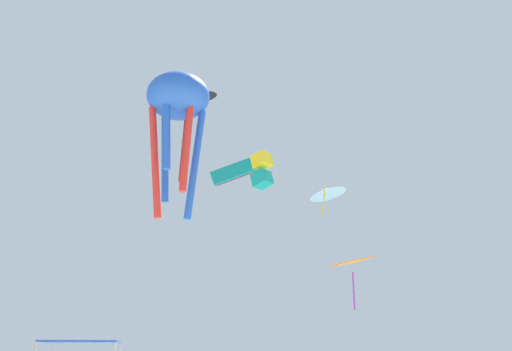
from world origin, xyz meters
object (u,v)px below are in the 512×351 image
Objects in this scene: kite_delta_white at (327,192)px; canopy_tent at (82,344)px; kite_delta_black at (195,94)px; kite_box_yellow at (262,170)px; kite_parafoil_teal at (237,171)px; kite_octopus_blue at (178,104)px; kite_diamond_orange at (352,264)px.

canopy_tent is at bearing 174.34° from kite_delta_white.
kite_box_yellow is at bearing 25.99° from kite_delta_black.
kite_delta_white reaches higher than kite_box_yellow.
kite_octopus_blue is at bearing 88.20° from kite_parafoil_teal.
kite_octopus_blue is 1.52× the size of kite_parafoil_teal.
kite_delta_black is at bearing -129.35° from kite_diamond_orange.
kite_diamond_orange is (4.74, -16.32, -10.87)m from kite_parafoil_teal.
canopy_tent is 31.49m from kite_parafoil_teal.
kite_delta_black is at bearing 152.91° from kite_delta_white.
kite_parafoil_teal is at bearing 105.90° from kite_delta_white.
kite_box_yellow is 0.82× the size of kite_diamond_orange.
kite_delta_black is (4.65, 15.68, 18.03)m from canopy_tent.
canopy_tent is at bearing -13.81° from kite_octopus_blue.
kite_delta_white is (7.92, -2.04, -2.18)m from kite_parafoil_teal.
kite_delta_white reaches higher than canopy_tent.
kite_parafoil_teal reaches higher than canopy_tent.
kite_delta_black is 0.62× the size of kite_octopus_blue.
kite_delta_white is (12.58, 8.04, -4.67)m from kite_delta_black.
kite_delta_white is (14.07, 20.36, 1.85)m from kite_octopus_blue.
kite_delta_black is 17.48m from kite_diamond_orange.
kite_octopus_blue is at bearing 46.73° from canopy_tent.
kite_box_yellow reaches higher than canopy_tent.
kite_delta_black is 1.51× the size of kite_diamond_orange.
canopy_tent is at bearing 83.68° from kite_parafoil_teal.
kite_delta_black is at bearing 73.49° from canopy_tent.
kite_octopus_blue reaches higher than kite_box_yellow.
kite_diamond_orange is (14.04, 9.43, 4.68)m from canopy_tent.
kite_delta_black is at bearing -157.42° from kite_octopus_blue.
canopy_tent is 19.75m from kite_box_yellow.
kite_box_yellow is 9.11m from kite_diamond_orange.
kite_delta_white is at bearing 87.71° from kite_delta_black.
kite_parafoil_teal is (6.15, 22.40, 4.03)m from kite_octopus_blue.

